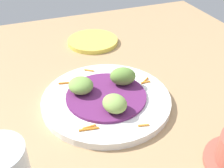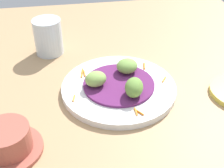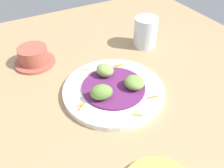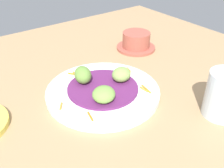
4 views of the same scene
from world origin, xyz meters
The scene contains 9 objects.
table_surface centered at (0.00, 0.00, 1.00)cm, with size 110.00×110.00×2.00cm, color tan.
main_plate centered at (3.33, -2.73, 2.78)cm, with size 27.15×27.15×1.55cm, color white.
cabbage_bed centered at (3.33, -2.73, 3.86)cm, with size 16.88×16.88×0.62cm, color #60235B.
carrot_garnish centered at (2.66, -2.54, 3.75)cm, with size 23.32×19.87×0.40cm.
guac_scoop_left centered at (-2.06, -2.50, 5.84)cm, with size 5.07×4.44×3.35cm, color #84A851.
guac_scoop_center centered at (5.84, -7.52, 6.13)cm, with size 4.05×5.58×3.93cm, color olive.
guac_scoop_right centered at (6.23, 1.83, 5.79)cm, with size 5.03×5.35×3.24cm, color #759E47.
terracotta_bowl centered at (-20.34, -17.86, 4.50)cm, with size 12.47×12.47×5.60cm.
water_glass centered at (-12.85, 18.43, 7.02)cm, with size 7.85×7.85×10.04cm, color silver.
Camera 3 is at (44.11, -25.43, 44.96)cm, focal length 37.49 mm.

